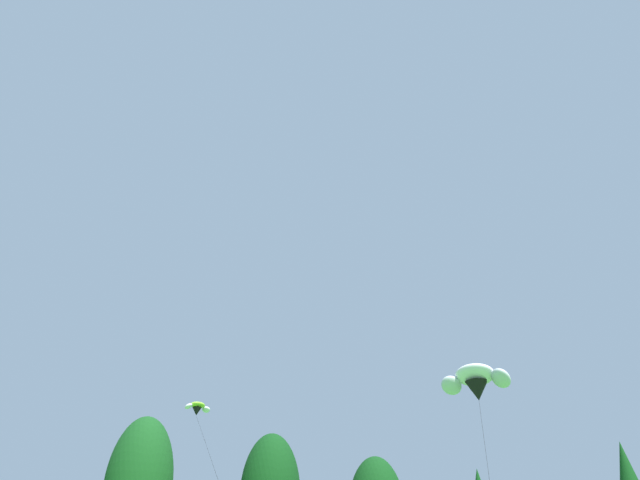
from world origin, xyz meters
name	(u,v)px	position (x,y,z in m)	size (l,w,h in m)	color
parafoil_kite_high_lime_white	(197,408)	(-9.16, 44.73, 13.27)	(6.93, 19.65, 12.61)	#93D633
parafoil_kite_mid_white	(476,382)	(7.74, 30.87, 11.54)	(4.94, 10.36, 11.41)	white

